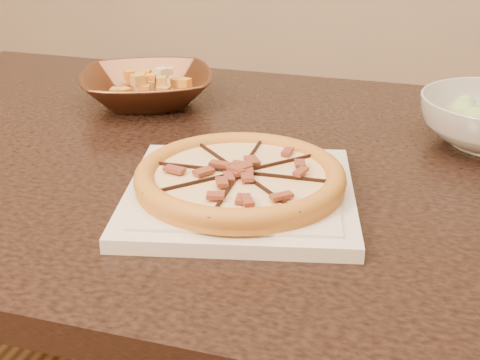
{
  "coord_description": "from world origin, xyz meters",
  "views": [
    {
      "loc": [
        0.24,
        -0.72,
        1.13
      ],
      "look_at": [
        0.02,
        0.01,
        0.78
      ],
      "focal_mm": 50.0,
      "sensor_mm": 36.0,
      "label": 1
    }
  ],
  "objects_px": {
    "dining_table": "(222,209)",
    "pizza": "(240,177)",
    "bronze_bowl": "(147,88)",
    "plate": "(240,194)"
  },
  "relations": [
    {
      "from": "plate",
      "to": "pizza",
      "type": "distance_m",
      "value": 0.02
    },
    {
      "from": "dining_table",
      "to": "pizza",
      "type": "xyz_separation_m",
      "value": [
        0.08,
        -0.16,
        0.13
      ]
    },
    {
      "from": "dining_table",
      "to": "plate",
      "type": "bearing_deg",
      "value": -63.82
    },
    {
      "from": "dining_table",
      "to": "pizza",
      "type": "distance_m",
      "value": 0.22
    },
    {
      "from": "dining_table",
      "to": "pizza",
      "type": "bearing_deg",
      "value": -63.83
    },
    {
      "from": "bronze_bowl",
      "to": "plate",
      "type": "bearing_deg",
      "value": -50.87
    },
    {
      "from": "plate",
      "to": "pizza",
      "type": "xyz_separation_m",
      "value": [
        -0.0,
        0.0,
        0.02
      ]
    },
    {
      "from": "pizza",
      "to": "bronze_bowl",
      "type": "xyz_separation_m",
      "value": [
        -0.28,
        0.34,
        -0.0
      ]
    },
    {
      "from": "plate",
      "to": "pizza",
      "type": "bearing_deg",
      "value": 168.34
    },
    {
      "from": "dining_table",
      "to": "plate",
      "type": "xyz_separation_m",
      "value": [
        0.08,
        -0.16,
        0.11
      ]
    }
  ]
}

